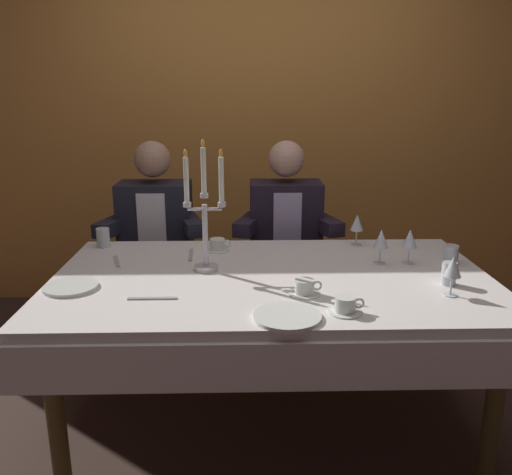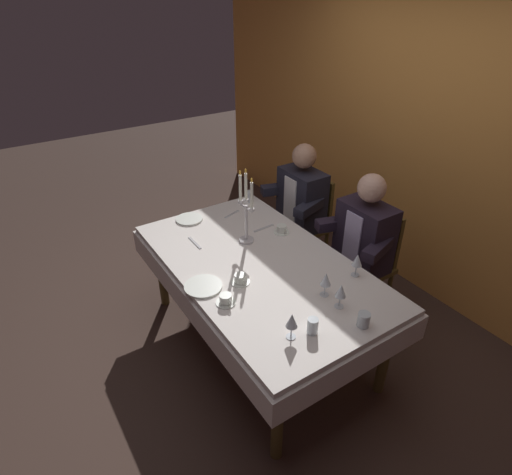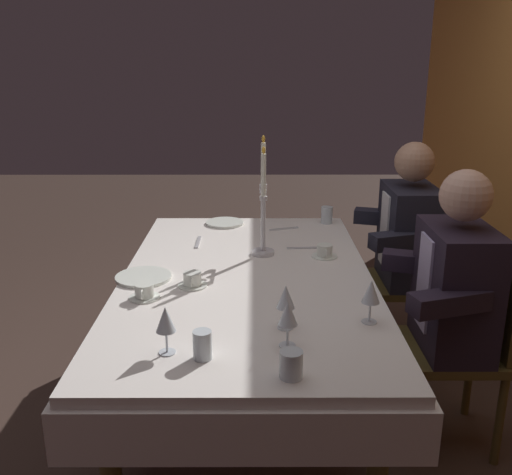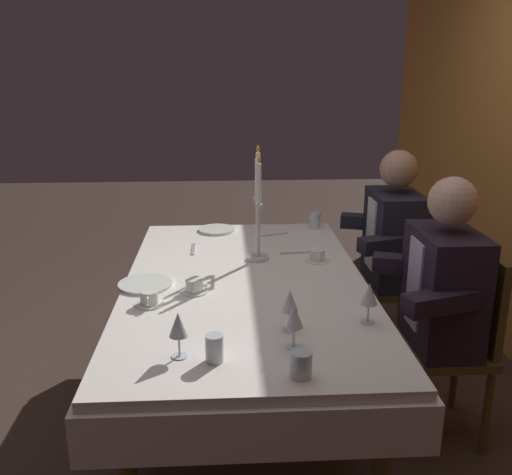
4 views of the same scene
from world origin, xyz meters
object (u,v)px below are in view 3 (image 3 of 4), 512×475
Objects in this scene: water_tumbler_0 at (202,345)px; wine_glass_3 at (288,314)px; seated_diner_1 at (457,288)px; coffee_cup_2 at (325,252)px; wine_glass_1 at (371,293)px; water_tumbler_2 at (291,364)px; dinner_plate_0 at (143,277)px; seated_diner_0 at (410,234)px; wine_glass_0 at (166,321)px; coffee_cup_1 at (144,292)px; water_tumbler_1 at (327,215)px; candelabra at (263,208)px; dining_table at (247,301)px; wine_glass_2 at (286,298)px; dinner_plate_1 at (225,223)px; coffee_cup_0 at (192,280)px.

wine_glass_3 is at bearing 106.66° from water_tumbler_0.
coffee_cup_2 is at bearing -126.67° from seated_diner_1.
water_tumbler_2 is (0.37, -0.31, -0.07)m from wine_glass_1.
seated_diner_0 is (-0.67, 1.34, -0.01)m from dinner_plate_0.
seated_diner_0 reaches higher than coffee_cup_2.
wine_glass_3 is 1.24× the size of coffee_cup_2.
seated_diner_0 reaches higher than wine_glass_3.
wine_glass_0 reaches higher than coffee_cup_1.
wine_glass_1 reaches higher than water_tumbler_1.
wine_glass_3 is (0.93, 0.07, -0.12)m from candelabra.
water_tumbler_2 is (0.11, 0.28, -0.00)m from water_tumbler_0.
water_tumbler_0 reaches higher than coffee_cup_2.
wine_glass_2 is (0.51, 0.14, 0.24)m from dining_table.
coffee_cup_0 reaches higher than dinner_plate_1.
candelabra is 3.53× the size of wine_glass_3.
coffee_cup_0 is 0.11× the size of seated_diner_0.
seated_diner_1 reaches higher than wine_glass_2.
wine_glass_0 is 1.24× the size of coffee_cup_0.
water_tumbler_1 reaches higher than water_tumbler_2.
seated_diner_0 reaches higher than dinner_plate_0.
coffee_cup_2 reaches higher than dinner_plate_0.
wine_glass_0 and wine_glass_1 have the same top height.
water_tumbler_0 is 0.73× the size of coffee_cup_0.
dining_table is 0.58m from wine_glass_2.
wine_glass_3 is 0.93m from coffee_cup_2.
dining_table is 0.87m from water_tumbler_2.
dinner_plate_0 is at bearing -94.26° from seated_diner_1.
dinner_plate_0 is at bearing -20.02° from dinner_plate_1.
coffee_cup_0 is (-0.57, 0.02, -0.09)m from wine_glass_0.
wine_glass_1 is at bearing -52.33° from seated_diner_1.
dinner_plate_1 is 2.28× the size of water_tumbler_0.
dining_table is 0.90m from seated_diner_1.
wine_glass_1 is 0.89m from coffee_cup_1.
dining_table is at bearing -170.28° from water_tumbler_2.
wine_glass_2 is at bearing -16.69° from coffee_cup_2.
coffee_cup_0 is at bearing -5.38° from dinner_plate_1.
coffee_cup_0 is (0.09, 0.22, 0.02)m from dinner_plate_0.
seated_diner_1 is at bearing 120.35° from water_tumbler_0.
water_tumbler_0 is 0.08× the size of seated_diner_1.
wine_glass_1 is 0.64m from water_tumbler_0.
water_tumbler_0 is (0.08, -0.28, -0.07)m from wine_glass_3.
coffee_cup_0 is (-0.39, -0.37, -0.09)m from wine_glass_2.
wine_glass_1 is (-0.22, 0.70, 0.00)m from wine_glass_0.
coffee_cup_1 is (0.54, -0.48, -0.21)m from candelabra.
coffee_cup_2 is at bearing 168.19° from water_tumbler_2.
water_tumbler_1 is (-1.31, 0.00, -0.07)m from wine_glass_1.
dinner_plate_1 is (-0.86, 0.31, 0.00)m from dinner_plate_0.
wine_glass_1 is at bearing 107.73° from wine_glass_0.
water_tumbler_1 is 1.39m from coffee_cup_1.
seated_diner_0 is at bearing 79.81° from dinner_plate_1.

